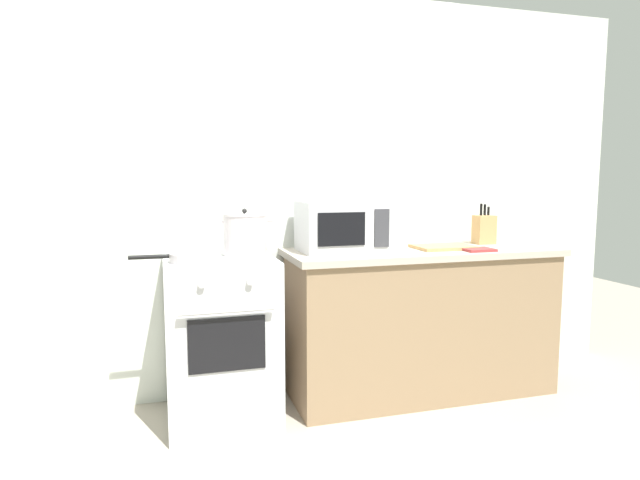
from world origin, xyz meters
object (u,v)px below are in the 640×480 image
at_px(microwave, 341,226).
at_px(oven_mitt, 478,250).
at_px(cutting_board, 443,247).
at_px(knife_block, 484,229).
at_px(frying_pan, 193,257).
at_px(stock_pot, 245,234).
at_px(stove, 221,339).

height_order(microwave, oven_mitt, microwave).
relative_size(cutting_board, oven_mitt, 2.00).
distance_m(knife_block, oven_mitt, 0.39).
height_order(frying_pan, cutting_board, frying_pan).
distance_m(stock_pot, microwave, 0.58).
xyz_separation_m(microwave, cutting_board, (0.64, -0.08, -0.14)).
height_order(stove, frying_pan, frying_pan).
bearing_deg(microwave, stove, -173.87).
relative_size(stock_pot, frying_pan, 0.72).
bearing_deg(stock_pot, frying_pan, -150.22).
bearing_deg(frying_pan, microwave, 11.46).
bearing_deg(stock_pot, microwave, 0.79).
bearing_deg(frying_pan, stove, 34.69).
bearing_deg(knife_block, cutting_board, -159.76).
relative_size(stock_pot, oven_mitt, 1.86).
distance_m(stock_pot, frying_pan, 0.36).
relative_size(stock_pot, knife_block, 1.24).
bearing_deg(cutting_board, oven_mitt, -47.74).
xyz_separation_m(stove, oven_mitt, (1.53, -0.16, 0.47)).
relative_size(knife_block, oven_mitt, 1.49).
height_order(frying_pan, microwave, microwave).
distance_m(frying_pan, oven_mitt, 1.67).
distance_m(frying_pan, microwave, 0.91).
height_order(stove, knife_block, knife_block).
xyz_separation_m(microwave, oven_mitt, (0.79, -0.24, -0.14)).
distance_m(cutting_board, oven_mitt, 0.22).
bearing_deg(microwave, cutting_board, -6.90).
bearing_deg(oven_mitt, frying_pan, 177.96).
xyz_separation_m(knife_block, oven_mitt, (-0.23, -0.30, -0.09)).
xyz_separation_m(frying_pan, microwave, (0.88, 0.18, 0.12)).
height_order(stove, oven_mitt, oven_mitt).
height_order(cutting_board, oven_mitt, cutting_board).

